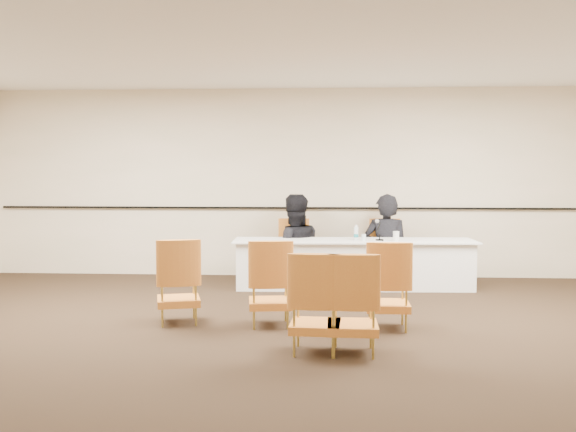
% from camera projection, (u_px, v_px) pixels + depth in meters
% --- Properties ---
extents(floor, '(10.00, 10.00, 0.00)m').
position_uv_depth(floor, '(285.00, 341.00, 6.38)').
color(floor, black).
rests_on(floor, ground).
extents(ceiling, '(10.00, 10.00, 0.00)m').
position_uv_depth(ceiling, '(285.00, 34.00, 6.17)').
color(ceiling, white).
rests_on(ceiling, ground).
extents(wall_back, '(10.00, 0.04, 3.00)m').
position_uv_depth(wall_back, '(301.00, 183.00, 10.25)').
color(wall_back, beige).
rests_on(wall_back, ground).
extents(wall_rail, '(9.80, 0.04, 0.03)m').
position_uv_depth(wall_rail, '(301.00, 208.00, 10.24)').
color(wall_rail, black).
rests_on(wall_rail, wall_back).
extents(panel_table, '(3.50, 0.94, 0.69)m').
position_uv_depth(panel_table, '(354.00, 264.00, 9.27)').
color(panel_table, white).
rests_on(panel_table, ground).
extents(panelist_main, '(0.77, 0.59, 1.90)m').
position_uv_depth(panelist_main, '(386.00, 256.00, 9.79)').
color(panelist_main, black).
rests_on(panelist_main, ground).
extents(panelist_main_chair, '(0.52, 0.52, 0.95)m').
position_uv_depth(panelist_main_chair, '(386.00, 251.00, 9.78)').
color(panelist_main_chair, '#BB5B21').
rests_on(panelist_main_chair, ground).
extents(panelist_second, '(1.04, 0.89, 1.87)m').
position_uv_depth(panelist_second, '(294.00, 255.00, 9.82)').
color(panelist_second, black).
rests_on(panelist_second, ground).
extents(panelist_second_chair, '(0.52, 0.52, 0.95)m').
position_uv_depth(panelist_second_chair, '(294.00, 250.00, 9.81)').
color(panelist_second_chair, '#BB5B21').
rests_on(panelist_second_chair, ground).
extents(papers, '(0.35, 0.30, 0.00)m').
position_uv_depth(papers, '(381.00, 240.00, 9.22)').
color(papers, white).
rests_on(papers, panel_table).
extents(microphone, '(0.14, 0.23, 0.30)m').
position_uv_depth(microphone, '(380.00, 230.00, 9.13)').
color(microphone, black).
rests_on(microphone, panel_table).
extents(water_bottle, '(0.08, 0.08, 0.22)m').
position_uv_depth(water_bottle, '(356.00, 232.00, 9.25)').
color(water_bottle, teal).
rests_on(water_bottle, panel_table).
extents(drinking_glass, '(0.08, 0.08, 0.10)m').
position_uv_depth(drinking_glass, '(364.00, 238.00, 9.11)').
color(drinking_glass, silver).
rests_on(drinking_glass, panel_table).
extents(coffee_cup, '(0.12, 0.12, 0.14)m').
position_uv_depth(coffee_cup, '(396.00, 236.00, 9.10)').
color(coffee_cup, white).
rests_on(coffee_cup, panel_table).
extents(aud_chair_front_left, '(0.61, 0.61, 0.95)m').
position_uv_depth(aud_chair_front_left, '(178.00, 281.00, 7.10)').
color(aud_chair_front_left, '#BB5B21').
rests_on(aud_chair_front_left, ground).
extents(aud_chair_front_mid, '(0.56, 0.56, 0.95)m').
position_uv_depth(aud_chair_front_mid, '(270.00, 282.00, 6.98)').
color(aud_chair_front_mid, '#BB5B21').
rests_on(aud_chair_front_mid, ground).
extents(aud_chair_front_right, '(0.51, 0.51, 0.95)m').
position_uv_depth(aud_chair_front_right, '(388.00, 285.00, 6.85)').
color(aud_chair_front_right, '#BB5B21').
rests_on(aud_chair_front_right, ground).
extents(aud_chair_back_mid, '(0.53, 0.53, 0.95)m').
position_uv_depth(aud_chair_back_mid, '(316.00, 302.00, 5.94)').
color(aud_chair_back_mid, '#BB5B21').
rests_on(aud_chair_back_mid, ground).
extents(aud_chair_back_right, '(0.51, 0.51, 0.95)m').
position_uv_depth(aud_chair_back_right, '(353.00, 303.00, 5.90)').
color(aud_chair_back_right, '#BB5B21').
rests_on(aud_chair_back_right, ground).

